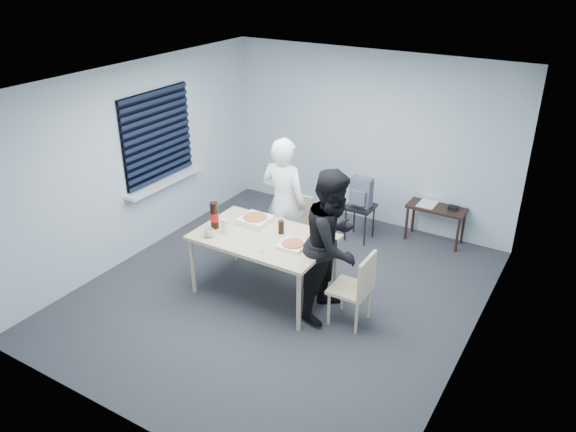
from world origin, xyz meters
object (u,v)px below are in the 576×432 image
Objects in this scene: backpack at (361,193)px; mug_a at (209,233)px; chair_far at (294,223)px; chair_right at (357,285)px; person_white at (284,203)px; stool at (360,212)px; person_black at (333,244)px; soda_bottle at (214,216)px; mug_b at (281,222)px; dining_table at (264,240)px; side_table at (436,212)px.

backpack is 3.45× the size of mug_a.
chair_far is at bearing -136.42° from backpack.
chair_right is 1.63m from person_white.
stool is 2.47m from mug_a.
person_black reaches higher than soda_bottle.
soda_bottle is (-1.86, -0.12, 0.43)m from chair_right.
chair_far is at bearing 66.27° from soda_bottle.
mug_b reaches higher than stool.
chair_far is 1.41m from person_black.
chair_far is (-0.14, 0.97, -0.21)m from dining_table.
side_table is 8.22× the size of mug_b.
soda_bottle reaches higher than side_table.
dining_table is 1.81× the size of chair_far.
chair_right is 0.50× the size of person_black.
chair_far is 8.90× the size of mug_b.
mug_b is (0.58, 0.69, -0.00)m from mug_a.
side_table is at bearing -133.19° from person_white.
dining_table is at bearing 33.21° from mug_a.
dining_table reaches higher than stool.
person_black reaches higher than chair_right.
soda_bottle is (-0.66, -0.46, 0.11)m from mug_b.
chair_right is at bearing 152.04° from person_white.
dining_table is 1.96m from stool.
chair_far is 1.09m from backpack.
soda_bottle reaches higher than backpack.
soda_bottle reaches higher than chair_right.
mug_a is at bearing 106.67° from person_black.
side_table is 6.68× the size of mug_a.
chair_far is at bearing 98.17° from dining_table.
soda_bottle is at bearing 61.99° from person_white.
person_black reaches higher than mug_b.
person_black is (1.05, -0.66, 0.00)m from person_white.
dining_table is 1.96× the size of side_table.
side_table is at bearing 59.86° from dining_table.
chair_far is at bearing -95.85° from person_white.
chair_far is at bearing 105.84° from mug_b.
person_white is 1.37m from stool.
backpack reaches higher than dining_table.
dining_table is 3.80× the size of backpack.
backpack is (0.42, 1.88, 0.01)m from dining_table.
dining_table is 0.90m from person_black.
dining_table is 3.02× the size of stool.
dining_table is 1.81× the size of chair_right.
person_white is 1.00× the size of person_black.
stool is 1.26× the size of backpack.
person_white reaches higher than soda_bottle.
person_black is 1.52m from soda_bottle.
stool is 5.35× the size of mug_b.
mug_b is at bearing -74.16° from chair_far.
dining_table is at bearing -117.46° from backpack.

